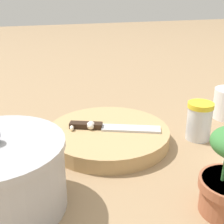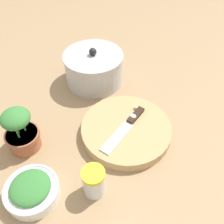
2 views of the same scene
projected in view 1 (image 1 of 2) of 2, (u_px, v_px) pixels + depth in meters
The scene contains 5 objects.
ground_plane at pixel (126, 146), 0.74m from camera, with size 5.00×5.00×0.00m, color #997A56.
cutting_board at pixel (108, 135), 0.75m from camera, with size 0.29×0.29×0.03m.
chef_knife at pixel (109, 127), 0.75m from camera, with size 0.21×0.11×0.01m.
garlic_cloves at pixel (89, 126), 0.74m from camera, with size 0.06×0.03×0.02m.
spice_jar at pixel (199, 121), 0.76m from camera, with size 0.06×0.06×0.09m.
Camera 1 is at (0.22, 0.62, 0.35)m, focal length 50.00 mm.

